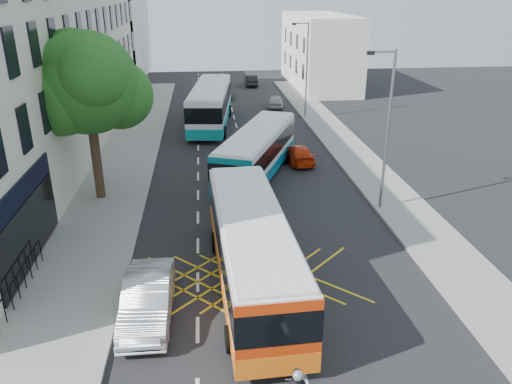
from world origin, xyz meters
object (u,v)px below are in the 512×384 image
object	(u,v)px
parked_car_silver	(148,299)
distant_car_grey	(221,91)
lamp_near	(386,124)
street_tree	(87,84)
red_hatchback	(298,154)
bus_far	(211,105)
bus_near	(252,249)
bus_mid	(257,152)
lamp_far	(306,65)
distant_car_silver	(275,101)
distant_car_dark	(251,80)

from	to	relation	value
parked_car_silver	distant_car_grey	xyz separation A→B (m)	(4.10, 37.82, -0.05)
lamp_near	distant_car_grey	world-z (taller)	lamp_near
street_tree	red_hatchback	world-z (taller)	street_tree
bus_far	red_hatchback	distance (m)	11.70
bus_near	bus_mid	distance (m)	12.30
bus_far	parked_car_silver	size ratio (longest dim) A/B	2.64
lamp_far	bus_mid	size ratio (longest dim) A/B	0.76
lamp_far	distant_car_silver	bearing A→B (deg)	113.54
lamp_near	red_hatchback	world-z (taller)	lamp_near
parked_car_silver	red_hatchback	world-z (taller)	parked_car_silver
lamp_near	lamp_far	world-z (taller)	same
lamp_near	parked_car_silver	distance (m)	14.27
bus_mid	distant_car_silver	xyz separation A→B (m)	(3.82, 18.75, -0.92)
street_tree	bus_near	distance (m)	12.91
bus_far	street_tree	bearing A→B (deg)	-106.30
bus_far	distant_car_silver	world-z (taller)	bus_far
parked_car_silver	distant_car_dark	bearing A→B (deg)	80.63
parked_car_silver	lamp_far	bearing A→B (deg)	69.22
street_tree	distant_car_silver	bearing A→B (deg)	59.29
lamp_near	distant_car_dark	distance (m)	36.69
lamp_far	bus_mid	xyz separation A→B (m)	(-5.76, -14.29, -3.09)
street_tree	lamp_near	size ratio (longest dim) A/B	1.10
bus_near	distant_car_silver	distance (m)	31.43
bus_mid	parked_car_silver	xyz separation A→B (m)	(-5.33, -13.80, -0.77)
bus_mid	parked_car_silver	bearing A→B (deg)	-89.03
street_tree	distant_car_dark	world-z (taller)	street_tree
parked_car_silver	distant_car_grey	distance (m)	38.04
street_tree	bus_far	bearing A→B (deg)	67.33
bus_mid	street_tree	bearing A→B (deg)	-140.87
bus_far	distant_car_silver	xyz separation A→B (m)	(6.35, 6.13, -1.16)
street_tree	bus_mid	distance (m)	10.50
bus_near	distant_car_silver	world-z (taller)	bus_near
red_hatchback	distant_car_silver	bearing A→B (deg)	-97.45
lamp_far	bus_mid	bearing A→B (deg)	-111.96
distant_car_grey	distant_car_dark	bearing A→B (deg)	62.26
bus_far	distant_car_silver	distance (m)	8.90
bus_mid	red_hatchback	bearing A→B (deg)	60.54
lamp_far	lamp_near	bearing A→B (deg)	-90.00
distant_car_silver	parked_car_silver	bearing A→B (deg)	81.87
red_hatchback	bus_near	bearing A→B (deg)	68.24
distant_car_silver	bus_far	bearing A→B (deg)	51.56
street_tree	lamp_far	distance (m)	22.57
distant_car_silver	distant_car_dark	bearing A→B (deg)	-76.61
bus_far	lamp_far	bearing A→B (deg)	17.76
lamp_far	parked_car_silver	world-z (taller)	lamp_far
street_tree	distant_car_grey	xyz separation A→B (m)	(7.71, 26.76, -5.58)
street_tree	distant_car_silver	world-z (taller)	street_tree
bus_near	distant_car_dark	distance (m)	43.04
red_hatchback	distant_car_dark	xyz separation A→B (m)	(-0.38, 28.25, 0.06)
parked_car_silver	bus_mid	bearing A→B (deg)	69.64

